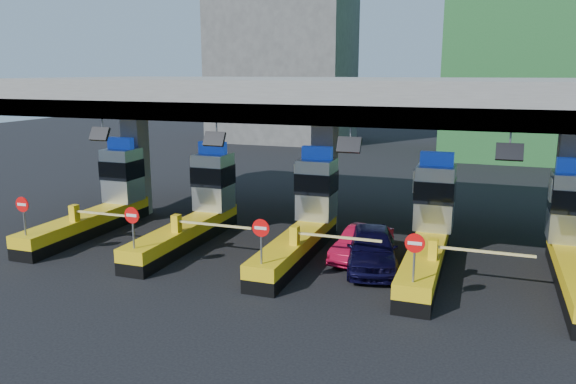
% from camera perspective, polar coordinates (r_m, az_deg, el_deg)
% --- Properties ---
extents(ground, '(120.00, 120.00, 0.00)m').
position_cam_1_polar(ground, '(23.35, 1.61, -6.06)').
color(ground, black).
rests_on(ground, ground).
extents(toll_canopy, '(28.00, 12.09, 7.00)m').
position_cam_1_polar(toll_canopy, '(24.96, 3.75, 9.45)').
color(toll_canopy, slate).
rests_on(toll_canopy, ground).
extents(toll_lane_far_left, '(4.43, 8.00, 4.16)m').
position_cam_1_polar(toll_lane_far_left, '(27.83, -18.17, -0.71)').
color(toll_lane_far_left, black).
rests_on(toll_lane_far_left, ground).
extents(toll_lane_left, '(4.43, 8.00, 4.16)m').
position_cam_1_polar(toll_lane_left, '(25.13, -9.08, -1.58)').
color(toll_lane_left, black).
rests_on(toll_lane_left, ground).
extents(toll_lane_center, '(4.43, 8.00, 4.16)m').
position_cam_1_polar(toll_lane_center, '(23.21, 1.84, -2.58)').
color(toll_lane_center, black).
rests_on(toll_lane_center, ground).
extents(toll_lane_right, '(4.43, 8.00, 4.16)m').
position_cam_1_polar(toll_lane_right, '(22.27, 14.22, -3.60)').
color(toll_lane_right, black).
rests_on(toll_lane_right, ground).
extents(toll_lane_far_right, '(4.43, 8.00, 4.16)m').
position_cam_1_polar(toll_lane_far_right, '(22.42, 27.06, -4.48)').
color(toll_lane_far_right, black).
rests_on(toll_lane_far_right, ground).
extents(bg_building_concrete, '(14.00, 10.00, 18.00)m').
position_cam_1_polar(bg_building_concrete, '(60.81, -0.49, 13.75)').
color(bg_building_concrete, '#4C4C49').
rests_on(bg_building_concrete, ground).
extents(van, '(2.84, 4.92, 1.57)m').
position_cam_1_polar(van, '(21.50, 8.51, -5.62)').
color(van, black).
rests_on(van, ground).
extents(red_car, '(1.96, 3.99, 1.26)m').
position_cam_1_polar(red_car, '(22.45, 7.52, -5.23)').
color(red_car, '#A60C2C').
rests_on(red_car, ground).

